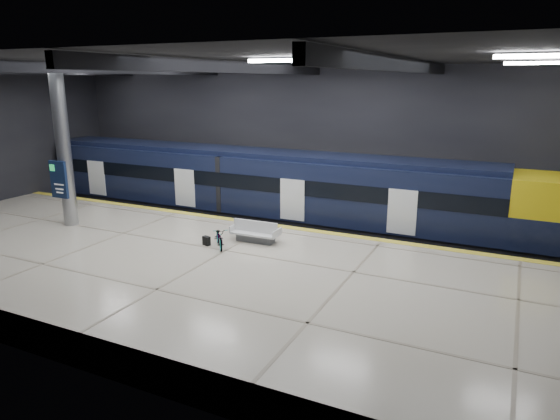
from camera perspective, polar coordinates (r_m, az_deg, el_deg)
The scene contains 10 objects.
ground at distance 20.11m, azimuth -4.61°, elevation -6.72°, with size 30.00×30.00×0.00m, color black.
room_shell at distance 18.80m, azimuth -4.97°, elevation 9.74°, with size 30.10×16.10×8.05m.
platform at distance 17.95m, azimuth -8.71°, elevation -7.66°, with size 30.00×11.00×1.10m, color #BAB39D.
safety_strip at distance 22.03m, azimuth -1.07°, elevation -1.70°, with size 30.00×0.40×0.01m, color yellow.
rails at distance 24.71m, azimuth 1.82°, elevation -2.36°, with size 30.00×1.52×0.16m.
train at distance 24.51m, azimuth 0.22°, elevation 2.29°, with size 29.40×2.84×3.79m.
bench at distance 19.73m, azimuth -2.82°, elevation -2.80°, with size 1.96×0.86×0.86m.
bicycle at distance 19.17m, azimuth -6.93°, elevation -3.10°, with size 0.54×1.55×0.81m, color #99999E.
pannier_bag at distance 19.55m, azimuth -8.40°, elevation -3.49°, with size 0.30×0.18×0.35m, color black.
info_column at distance 23.32m, azimuth -23.55°, elevation 6.43°, with size 0.90×0.78×6.90m.
Camera 1 is at (9.56, -16.10, 7.33)m, focal length 32.00 mm.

